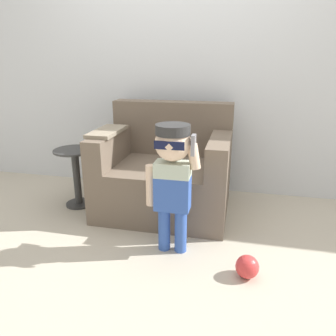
{
  "coord_description": "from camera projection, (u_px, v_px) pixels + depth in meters",
  "views": [
    {
      "loc": [
        0.61,
        -2.56,
        1.3
      ],
      "look_at": [
        0.09,
        -0.26,
        0.5
      ],
      "focal_mm": 35.0,
      "sensor_mm": 36.0,
      "label": 1
    }
  ],
  "objects": [
    {
      "name": "ground_plane",
      "position": [
        164.0,
        212.0,
        2.91
      ],
      "size": [
        10.0,
        10.0,
        0.0
      ],
      "primitive_type": "plane",
      "color": "#BCB29E"
    },
    {
      "name": "person_child",
      "position": [
        172.0,
        170.0,
        2.14
      ],
      "size": [
        0.37,
        0.28,
        0.9
      ],
      "color": "#3356AD",
      "rests_on": "ground_plane"
    },
    {
      "name": "wall_back",
      "position": [
        180.0,
        58.0,
        3.09
      ],
      "size": [
        10.0,
        0.05,
        2.6
      ],
      "color": "silver",
      "rests_on": "ground_plane"
    },
    {
      "name": "armchair",
      "position": [
        165.0,
        173.0,
        2.89
      ],
      "size": [
        1.12,
        0.86,
        0.92
      ],
      "color": "#6B5B4C",
      "rests_on": "ground_plane"
    },
    {
      "name": "toy_ball",
      "position": [
        247.0,
        267.0,
        2.02
      ],
      "size": [
        0.15,
        0.15,
        0.15
      ],
      "color": "#D13838",
      "rests_on": "ground_plane"
    },
    {
      "name": "side_table",
      "position": [
        76.0,
        172.0,
        2.95
      ],
      "size": [
        0.36,
        0.36,
        0.53
      ],
      "color": "#333333",
      "rests_on": "ground_plane"
    }
  ]
}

